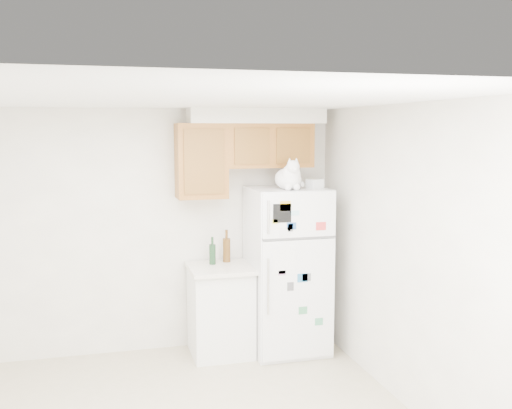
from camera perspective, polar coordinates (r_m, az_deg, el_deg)
name	(u,v)px	position (r m, az deg, el deg)	size (l,w,h in m)	color
room_shell	(188,213)	(4.46, -6.49, -0.81)	(3.84, 4.04, 2.52)	white
refrigerator	(287,270)	(6.20, 3.01, -6.25)	(0.76, 0.78, 1.70)	white
base_counter	(221,310)	(6.20, -3.40, -9.98)	(0.64, 0.64, 0.92)	white
cat	(289,177)	(5.91, 3.19, 2.61)	(0.31, 0.46, 0.32)	white
storage_box_back	(293,182)	(6.25, 3.50, 2.20)	(0.18, 0.13, 0.10)	white
storage_box_front	(315,184)	(6.07, 5.62, 1.99)	(0.15, 0.11, 0.09)	white
bottle_green	(212,251)	(6.13, -4.17, -4.41)	(0.07, 0.07, 0.28)	#19381E
bottle_amber	(227,246)	(6.23, -2.82, -3.95)	(0.08, 0.08, 0.34)	#593814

